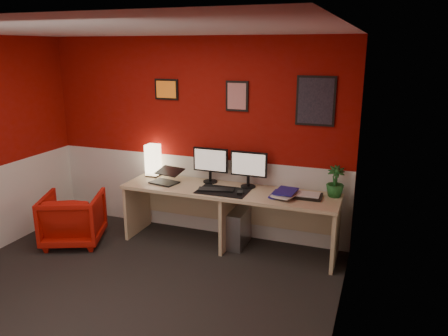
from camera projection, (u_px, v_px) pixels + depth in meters
ground at (125, 295)px, 4.32m from camera, size 4.00×3.50×0.01m
ceiling at (107, 30)px, 3.66m from camera, size 4.00×3.50×0.01m
wall_back at (195, 138)px, 5.57m from camera, size 4.00×0.01×2.50m
wall_right at (342, 199)px, 3.32m from camera, size 0.01×3.50×2.50m
wainscot_back at (196, 194)px, 5.77m from camera, size 4.00×0.01×1.00m
wainscot_right at (334, 287)px, 3.52m from camera, size 0.01×3.50×1.00m
desk at (229, 218)px, 5.30m from camera, size 2.60×0.65×0.73m
shoji_lamp at (153, 161)px, 5.71m from camera, size 0.16×0.16×0.40m
laptop at (164, 175)px, 5.42m from camera, size 0.37×0.29×0.22m
monitor_left at (210, 160)px, 5.42m from camera, size 0.45×0.06×0.58m
monitor_right at (248, 164)px, 5.22m from camera, size 0.45×0.06×0.58m
desk_mat at (223, 191)px, 5.14m from camera, size 0.60×0.38×0.01m
keyboard at (216, 190)px, 5.16m from camera, size 0.44×0.23×0.02m
mouse at (240, 193)px, 5.03m from camera, size 0.08×0.11×0.03m
book_bottom at (272, 194)px, 5.02m from camera, size 0.23×0.31×0.03m
book_middle at (277, 193)px, 4.97m from camera, size 0.31×0.36×0.02m
book_top at (276, 190)px, 4.98m from camera, size 0.25×0.32×0.03m
zen_tray at (306, 196)px, 4.94m from camera, size 0.36×0.26×0.03m
potted_plant at (335, 182)px, 4.92m from camera, size 0.23×0.23×0.35m
pc_tower at (238, 228)px, 5.37m from camera, size 0.20×0.45×0.45m
armchair at (73, 218)px, 5.42m from camera, size 0.90×0.91×0.64m
art_left at (166, 89)px, 5.53m from camera, size 0.32×0.02×0.26m
art_center at (237, 96)px, 5.22m from camera, size 0.28×0.02×0.36m
art_right at (316, 101)px, 4.92m from camera, size 0.44×0.02×0.56m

